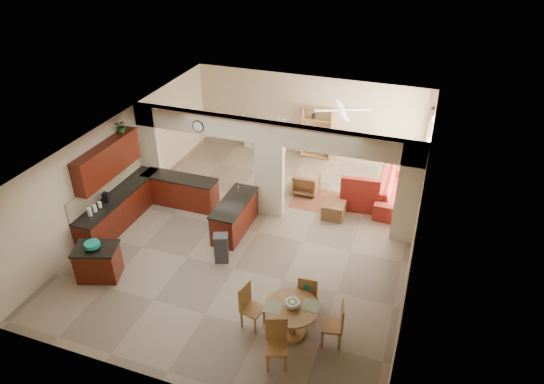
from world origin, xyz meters
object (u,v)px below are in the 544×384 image
(dining_table, at_px, (292,316))
(armchair, at_px, (306,183))
(kitchen_island, at_px, (98,262))
(sofa, at_px, (396,191))

(dining_table, xyz_separation_m, armchair, (-1.25, 5.52, -0.17))
(kitchen_island, xyz_separation_m, dining_table, (4.82, -0.20, 0.08))
(kitchen_island, relative_size, dining_table, 1.04)
(sofa, distance_m, armchair, 2.64)
(dining_table, height_order, sofa, dining_table)
(dining_table, bearing_deg, armchair, 102.79)
(dining_table, relative_size, armchair, 1.52)
(kitchen_island, relative_size, sofa, 0.46)
(kitchen_island, bearing_deg, armchair, 37.97)
(kitchen_island, bearing_deg, dining_table, -20.54)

